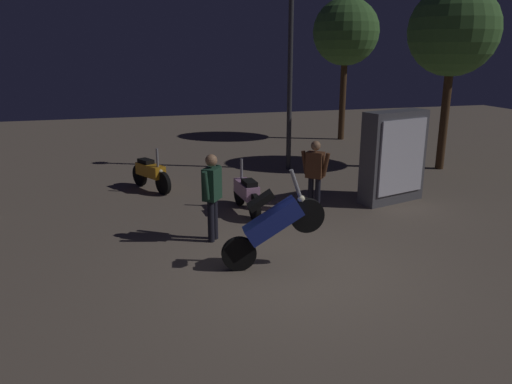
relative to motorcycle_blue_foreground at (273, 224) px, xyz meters
The scene contains 10 objects.
ground_plane 0.91m from the motorcycle_blue_foreground, 33.66° to the right, with size 40.00×40.00×0.00m, color #756656.
motorcycle_blue_foreground is the anchor object (origin of this frame).
motorcycle_pink_parked_left 2.91m from the motorcycle_blue_foreground, 83.65° to the left, with size 0.35×1.66×1.11m.
motorcycle_orange_parked_right 5.47m from the motorcycle_blue_foreground, 106.49° to the left, with size 0.86×1.52×1.11m.
person_rider_beside 3.11m from the motorcycle_blue_foreground, 55.47° to the left, with size 0.54×0.51×1.55m.
person_bystander_far 1.62m from the motorcycle_blue_foreground, 115.76° to the left, with size 0.46×0.59×1.63m.
streetlamp_near 7.37m from the motorcycle_blue_foreground, 68.54° to the left, with size 0.36×0.36×5.19m.
tree_left_bg 9.22m from the motorcycle_blue_foreground, 37.45° to the left, with size 2.48×2.48×5.16m.
tree_center_bg 12.78m from the motorcycle_blue_foreground, 59.78° to the left, with size 2.47×2.47×5.29m.
kiosk_billboard 4.66m from the motorcycle_blue_foreground, 36.05° to the left, with size 1.68×0.91×2.10m.
Camera 1 is at (-2.68, -6.70, 3.40)m, focal length 34.52 mm.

